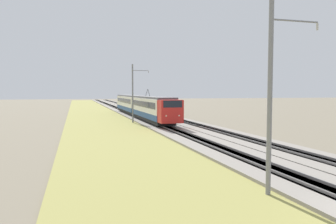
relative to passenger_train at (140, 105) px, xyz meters
name	(u,v)px	position (x,y,z in m)	size (l,w,h in m)	color
ballast_main	(137,117)	(2.16, 0.00, -2.23)	(240.00, 4.40, 0.30)	gray
ballast_adjacent	(161,116)	(2.16, -4.56, -2.23)	(240.00, 4.40, 0.30)	gray
track_main	(137,117)	(2.16, 0.00, -2.22)	(240.00, 1.57, 0.45)	#4C4238
track_adjacent	(161,116)	(2.16, -4.56, -2.22)	(240.00, 1.57, 0.45)	#4C4238
grass_verge	(101,118)	(2.16, 6.57, -2.32)	(240.00, 11.51, 0.12)	#99934C
passenger_train	(140,105)	(0.00, 0.00, 0.00)	(39.95, 2.87, 5.08)	red
catenary_mast_near	(271,96)	(-43.81, 2.59, 2.15)	(0.22, 2.56, 8.78)	slate
catenary_mast_mid	(133,93)	(-8.40, 2.59, 2.14)	(0.22, 2.56, 8.74)	slate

